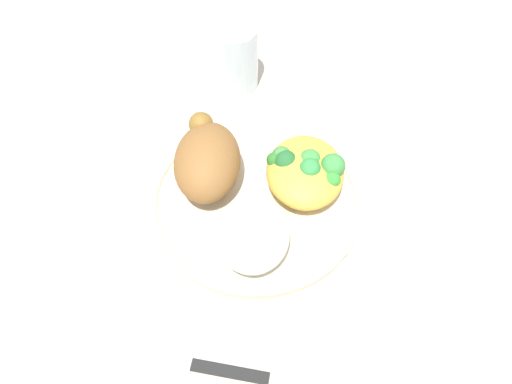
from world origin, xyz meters
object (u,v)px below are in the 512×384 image
plate (256,200)px  roasted_chicken (207,160)px  rice_pile (256,235)px  fork (243,325)px  mac_cheese_with_broccoli (305,170)px  knife (192,364)px  water_glass (234,57)px

plate → roasted_chicken: roasted_chicken is taller
roasted_chicken → rice_pile: bearing=-144.9°
fork → mac_cheese_with_broccoli: bearing=-19.1°
rice_pile → knife: (-0.14, 0.06, -0.03)m
plate → water_glass: bearing=11.4°
plate → knife: size_ratio=1.35×
mac_cheese_with_broccoli → knife: 0.26m
roasted_chicken → plate: bearing=-113.2°
rice_pile → water_glass: bearing=9.4°
knife → water_glass: size_ratio=1.92×
plate → water_glass: (0.21, 0.04, 0.04)m
knife → mac_cheese_with_broccoli: bearing=-26.1°
roasted_chicken → water_glass: (0.19, -0.02, -0.00)m
rice_pile → fork: (-0.09, 0.01, -0.03)m
roasted_chicken → water_glass: bearing=-5.1°
fork → rice_pile: bearing=-5.0°
roasted_chicken → rice_pile: size_ratio=1.19×
mac_cheese_with_broccoli → fork: size_ratio=0.78×
rice_pile → water_glass: size_ratio=1.01×
plate → mac_cheese_with_broccoli: (0.03, -0.06, 0.03)m
fork → water_glass: size_ratio=1.44×
knife → water_glass: bearing=-1.4°
plate → roasted_chicken: 0.08m
rice_pile → water_glass: water_glass is taller
roasted_chicken → rice_pile: roasted_chicken is taller
roasted_chicken → fork: size_ratio=0.84×
plate → rice_pile: bearing=-177.3°
plate → roasted_chicken: (0.03, 0.06, 0.04)m
plate → fork: size_ratio=1.80×
rice_pile → mac_cheese_with_broccoli: size_ratio=0.90×
roasted_chicken → water_glass: 0.19m
plate → knife: plate is taller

